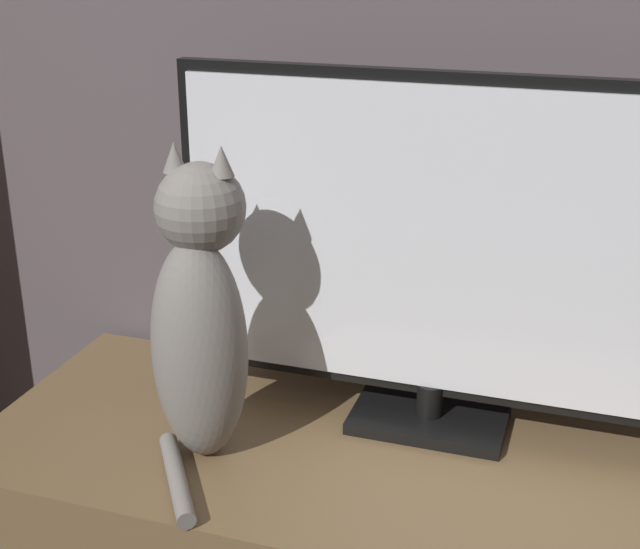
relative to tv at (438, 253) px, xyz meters
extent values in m
cube|color=black|center=(0.00, 0.00, -0.30)|extent=(0.26, 0.15, 0.02)
cylinder|color=black|center=(0.00, 0.00, -0.26)|extent=(0.04, 0.04, 0.06)
cube|color=black|center=(0.00, 0.00, 0.02)|extent=(0.87, 0.02, 0.53)
cube|color=white|center=(0.00, -0.01, 0.02)|extent=(0.83, 0.01, 0.49)
ellipsoid|color=gray|center=(-0.32, -0.20, -0.13)|extent=(0.15, 0.14, 0.36)
ellipsoid|color=silver|center=(-0.32, -0.15, -0.14)|extent=(0.08, 0.05, 0.20)
sphere|color=gray|center=(-0.32, -0.17, 0.09)|extent=(0.14, 0.14, 0.14)
cone|color=gray|center=(-0.36, -0.17, 0.17)|extent=(0.04, 0.04, 0.04)
cone|color=gray|center=(-0.28, -0.17, 0.17)|extent=(0.04, 0.04, 0.04)
cylinder|color=gray|center=(-0.32, -0.30, -0.29)|extent=(0.15, 0.20, 0.03)
camera|label=1|loc=(0.23, -1.30, 0.48)|focal=50.00mm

